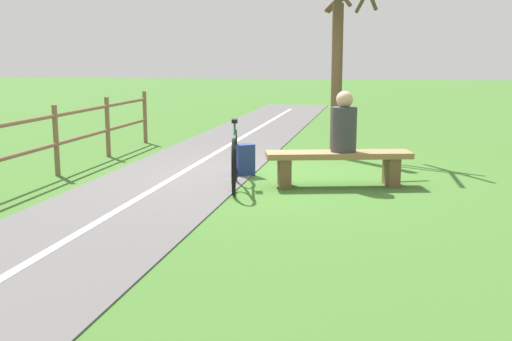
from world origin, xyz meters
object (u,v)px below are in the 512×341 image
Objects in this scene: tree_far_right at (340,58)px; backpack at (244,160)px; bicycle at (235,159)px; bench at (338,162)px; person_seated at (344,125)px.

backpack is at bearing 56.41° from tree_far_right.
bicycle is 3.69× the size of backpack.
bench reaches higher than backpack.
person_seated is 2.76m from tree_far_right.
tree_far_right is at bearing -123.59° from backpack.
bicycle reaches higher than backpack.
bicycle is at bearing 91.80° from backpack.
bench is at bearing 91.92° from bicycle.
tree_far_right reaches higher than person_seated.
bench is at bearing -0.00° from person_seated.
tree_far_right is at bearing -100.53° from bench.
person_seated reaches higher than bench.
bench is 0.51m from person_seated.
bicycle is (1.47, 0.30, -0.46)m from person_seated.
backpack is 2.88m from tree_far_right.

